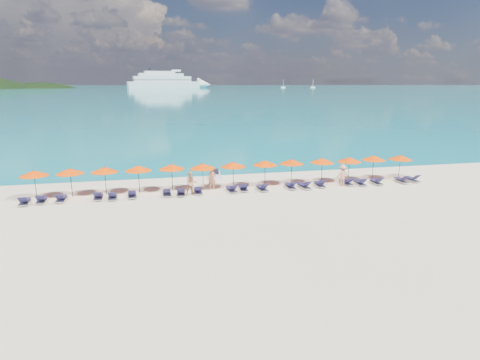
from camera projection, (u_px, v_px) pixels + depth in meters
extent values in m
plane|color=beige|center=(249.00, 206.00, 28.68)|extent=(1400.00, 1400.00, 0.00)
cube|color=#1FA9B2|center=(155.00, 87.00, 655.02)|extent=(1600.00, 1300.00, 0.01)
ellipsoid|color=black|center=(43.00, 115.00, 537.66)|extent=(162.00, 126.00, 85.50)
cube|color=silver|center=(164.00, 85.00, 537.55)|extent=(96.23, 34.84, 8.61)
cone|color=silver|center=(204.00, 85.00, 559.23)|extent=(22.18, 22.18, 18.94)
cube|color=silver|center=(162.00, 79.00, 535.04)|extent=(77.15, 28.72, 6.89)
cube|color=silver|center=(161.00, 75.00, 533.15)|extent=(60.09, 23.80, 4.30)
cube|color=silver|center=(160.00, 72.00, 531.67)|extent=(41.01, 17.68, 3.01)
cube|color=black|center=(162.00, 80.00, 535.35)|extent=(78.11, 29.07, 0.77)
cube|color=black|center=(162.00, 78.00, 534.63)|extent=(76.19, 28.37, 0.77)
cylinder|color=black|center=(150.00, 69.00, 526.32)|extent=(3.79, 3.79, 4.73)
cube|color=silver|center=(313.00, 87.00, 585.46)|extent=(6.52, 2.17, 1.74)
cylinder|color=silver|center=(313.00, 83.00, 584.11)|extent=(0.39, 0.39, 10.87)
cube|color=silver|center=(283.00, 87.00, 573.95)|extent=(6.31, 2.10, 1.68)
cylinder|color=silver|center=(283.00, 83.00, 572.65)|extent=(0.38, 0.38, 10.52)
cube|color=silver|center=(216.00, 176.00, 36.75)|extent=(1.07, 2.31, 0.51)
cube|color=black|center=(216.00, 172.00, 36.48)|extent=(0.56, 0.98, 0.33)
cylinder|color=black|center=(215.00, 169.00, 37.17)|extent=(0.52, 0.11, 0.06)
imported|color=tan|center=(212.00, 179.00, 32.72)|extent=(0.78, 0.61, 1.89)
imported|color=tan|center=(191.00, 184.00, 31.17)|extent=(0.96, 0.61, 1.90)
imported|color=tan|center=(342.00, 175.00, 33.91)|extent=(1.23, 0.61, 1.87)
cylinder|color=black|center=(35.00, 185.00, 30.08)|extent=(0.05, 0.05, 2.20)
cone|color=#FF4300|center=(34.00, 173.00, 29.86)|extent=(2.10, 2.10, 0.42)
sphere|color=black|center=(33.00, 170.00, 29.81)|extent=(0.08, 0.08, 0.08)
cylinder|color=black|center=(71.00, 183.00, 30.81)|extent=(0.05, 0.05, 2.20)
cone|color=#FF4300|center=(70.00, 171.00, 30.59)|extent=(2.10, 2.10, 0.42)
sphere|color=black|center=(70.00, 168.00, 30.54)|extent=(0.08, 0.08, 0.08)
cylinder|color=black|center=(105.00, 181.00, 31.33)|extent=(0.05, 0.05, 2.20)
cone|color=#FF4300|center=(105.00, 170.00, 31.11)|extent=(2.10, 2.10, 0.42)
sphere|color=black|center=(104.00, 167.00, 31.06)|extent=(0.08, 0.08, 0.08)
cylinder|color=black|center=(139.00, 179.00, 31.83)|extent=(0.05, 0.05, 2.20)
cone|color=#FF4300|center=(138.00, 168.00, 31.61)|extent=(2.10, 2.10, 0.42)
sphere|color=black|center=(138.00, 165.00, 31.56)|extent=(0.08, 0.08, 0.08)
cylinder|color=black|center=(172.00, 178.00, 32.38)|extent=(0.05, 0.05, 2.20)
cone|color=#FF4300|center=(172.00, 167.00, 32.16)|extent=(2.10, 2.10, 0.42)
sphere|color=black|center=(172.00, 164.00, 32.11)|extent=(0.08, 0.08, 0.08)
cylinder|color=black|center=(203.00, 177.00, 32.66)|extent=(0.05, 0.05, 2.20)
cone|color=#FF4300|center=(203.00, 166.00, 32.44)|extent=(2.10, 2.10, 0.42)
sphere|color=black|center=(203.00, 163.00, 32.39)|extent=(0.08, 0.08, 0.08)
cylinder|color=black|center=(233.00, 175.00, 33.27)|extent=(0.05, 0.05, 2.20)
cone|color=#FF4300|center=(233.00, 164.00, 33.05)|extent=(2.10, 2.10, 0.42)
sphere|color=black|center=(233.00, 162.00, 33.00)|extent=(0.08, 0.08, 0.08)
cylinder|color=black|center=(265.00, 173.00, 33.92)|extent=(0.05, 0.05, 2.20)
cone|color=#FF4300|center=(265.00, 163.00, 33.70)|extent=(2.10, 2.10, 0.42)
sphere|color=black|center=(265.00, 160.00, 33.65)|extent=(0.08, 0.08, 0.08)
cylinder|color=black|center=(291.00, 172.00, 34.47)|extent=(0.05, 0.05, 2.20)
cone|color=#FF4300|center=(292.00, 161.00, 34.25)|extent=(2.10, 2.10, 0.42)
sphere|color=black|center=(292.00, 159.00, 34.20)|extent=(0.08, 0.08, 0.08)
cylinder|color=black|center=(322.00, 171.00, 34.91)|extent=(0.05, 0.05, 2.20)
cone|color=#FF4300|center=(322.00, 160.00, 34.69)|extent=(2.10, 2.10, 0.42)
sphere|color=black|center=(322.00, 158.00, 34.64)|extent=(0.08, 0.08, 0.08)
cylinder|color=black|center=(349.00, 170.00, 35.34)|extent=(0.05, 0.05, 2.20)
cone|color=#FF4300|center=(349.00, 159.00, 35.12)|extent=(2.10, 2.10, 0.42)
sphere|color=black|center=(350.00, 157.00, 35.07)|extent=(0.08, 0.08, 0.08)
cylinder|color=black|center=(373.00, 168.00, 36.11)|extent=(0.05, 0.05, 2.20)
cone|color=#FF4300|center=(374.00, 158.00, 35.89)|extent=(2.10, 2.10, 0.42)
sphere|color=black|center=(374.00, 155.00, 35.83)|extent=(0.08, 0.08, 0.08)
cylinder|color=black|center=(400.00, 167.00, 36.35)|extent=(0.05, 0.05, 2.20)
cone|color=#FF4300|center=(400.00, 157.00, 36.13)|extent=(2.10, 2.10, 0.42)
sphere|color=black|center=(401.00, 155.00, 36.08)|extent=(0.08, 0.08, 0.08)
cube|color=silver|center=(25.00, 203.00, 29.01)|extent=(0.76, 1.74, 0.06)
cube|color=#221E4A|center=(25.00, 200.00, 29.20)|extent=(0.64, 1.14, 0.04)
cube|color=#221E4A|center=(22.00, 199.00, 28.40)|extent=(0.59, 0.58, 0.43)
cube|color=silver|center=(42.00, 201.00, 29.45)|extent=(0.75, 1.74, 0.06)
cube|color=#221E4A|center=(42.00, 198.00, 29.64)|extent=(0.63, 1.14, 0.04)
cube|color=#221E4A|center=(40.00, 197.00, 28.84)|extent=(0.59, 0.58, 0.43)
cube|color=silver|center=(61.00, 200.00, 29.75)|extent=(0.64, 1.71, 0.06)
cube|color=#221E4A|center=(62.00, 197.00, 29.95)|extent=(0.56, 1.11, 0.04)
cube|color=#221E4A|center=(59.00, 196.00, 29.13)|extent=(0.56, 0.54, 0.43)
cube|color=silver|center=(98.00, 197.00, 30.29)|extent=(0.69, 1.72, 0.06)
cube|color=#221E4A|center=(98.00, 195.00, 30.49)|extent=(0.60, 1.12, 0.04)
cube|color=#221E4A|center=(97.00, 194.00, 29.68)|extent=(0.57, 0.56, 0.43)
cube|color=silver|center=(112.00, 197.00, 30.33)|extent=(0.75, 1.74, 0.06)
cube|color=#221E4A|center=(112.00, 194.00, 30.53)|extent=(0.63, 1.14, 0.04)
cube|color=#221E4A|center=(112.00, 194.00, 29.72)|extent=(0.59, 0.58, 0.43)
cube|color=silver|center=(132.00, 196.00, 30.81)|extent=(0.76, 1.75, 0.06)
cube|color=#221E4A|center=(132.00, 193.00, 31.00)|extent=(0.64, 1.14, 0.04)
cube|color=#221E4A|center=(132.00, 192.00, 30.20)|extent=(0.59, 0.58, 0.43)
cube|color=silver|center=(167.00, 194.00, 31.27)|extent=(0.62, 1.70, 0.06)
cube|color=#221E4A|center=(167.00, 191.00, 31.47)|extent=(0.55, 1.10, 0.04)
cube|color=#221E4A|center=(167.00, 191.00, 30.65)|extent=(0.55, 0.54, 0.43)
cube|color=silver|center=(181.00, 194.00, 31.33)|extent=(0.78, 1.75, 0.06)
cube|color=#221E4A|center=(181.00, 191.00, 31.54)|extent=(0.65, 1.15, 0.04)
cube|color=#221E4A|center=(181.00, 190.00, 30.70)|extent=(0.60, 0.59, 0.43)
cube|color=silver|center=(198.00, 192.00, 31.85)|extent=(0.70, 1.73, 0.06)
cube|color=#221E4A|center=(198.00, 189.00, 32.05)|extent=(0.60, 1.12, 0.04)
cube|color=#221E4A|center=(198.00, 189.00, 31.23)|extent=(0.57, 0.56, 0.43)
cube|color=silver|center=(232.00, 190.00, 32.32)|extent=(0.77, 1.75, 0.06)
cube|color=#221E4A|center=(231.00, 188.00, 32.52)|extent=(0.65, 1.15, 0.04)
cube|color=#221E4A|center=(233.00, 187.00, 31.72)|extent=(0.60, 0.59, 0.43)
cube|color=silver|center=(243.00, 189.00, 32.68)|extent=(0.76, 1.74, 0.06)
cube|color=#221E4A|center=(243.00, 186.00, 32.89)|extent=(0.64, 1.14, 0.04)
cube|color=#221E4A|center=(244.00, 186.00, 32.06)|extent=(0.59, 0.58, 0.43)
cube|color=silver|center=(262.00, 189.00, 32.70)|extent=(0.76, 1.75, 0.06)
cube|color=#221E4A|center=(261.00, 186.00, 32.90)|extent=(0.64, 1.14, 0.04)
cube|color=#221E4A|center=(265.00, 186.00, 32.10)|extent=(0.59, 0.58, 0.43)
cube|color=silver|center=(290.00, 187.00, 33.35)|extent=(0.64, 1.71, 0.06)
cube|color=#221E4A|center=(289.00, 184.00, 33.55)|extent=(0.56, 1.11, 0.04)
cube|color=#221E4A|center=(293.00, 184.00, 32.73)|extent=(0.56, 0.54, 0.43)
cube|color=silver|center=(304.00, 187.00, 33.41)|extent=(0.75, 1.74, 0.06)
cube|color=#221E4A|center=(303.00, 184.00, 33.60)|extent=(0.63, 1.14, 0.04)
cube|color=#221E4A|center=(307.00, 183.00, 32.80)|extent=(0.59, 0.58, 0.43)
cube|color=silver|center=(320.00, 185.00, 33.94)|extent=(0.74, 1.74, 0.06)
cube|color=#221E4A|center=(319.00, 182.00, 34.14)|extent=(0.63, 1.14, 0.04)
cube|color=#221E4A|center=(322.00, 182.00, 33.31)|extent=(0.59, 0.58, 0.43)
cube|color=silver|center=(347.00, 183.00, 34.54)|extent=(0.70, 1.73, 0.06)
cube|color=#221E4A|center=(345.00, 181.00, 34.74)|extent=(0.60, 1.12, 0.04)
cube|color=#221E4A|center=(350.00, 180.00, 33.93)|extent=(0.57, 0.56, 0.43)
cube|color=silver|center=(360.00, 183.00, 34.45)|extent=(0.72, 1.73, 0.06)
cube|color=#221E4A|center=(359.00, 181.00, 34.65)|extent=(0.62, 1.13, 0.04)
cube|color=#221E4A|center=(363.00, 180.00, 33.82)|extent=(0.58, 0.57, 0.43)
cube|color=silver|center=(376.00, 183.00, 34.78)|extent=(0.72, 1.74, 0.06)
cube|color=#221E4A|center=(375.00, 180.00, 34.98)|extent=(0.62, 1.13, 0.04)
cube|color=#221E4A|center=(380.00, 179.00, 34.16)|extent=(0.58, 0.57, 0.43)
cube|color=silver|center=(401.00, 181.00, 35.32)|extent=(0.65, 1.71, 0.06)
cube|color=#221E4A|center=(400.00, 179.00, 35.52)|extent=(0.57, 1.11, 0.04)
cube|color=#221E4A|center=(405.00, 178.00, 34.70)|extent=(0.56, 0.55, 0.43)
cube|color=silver|center=(412.00, 180.00, 35.72)|extent=(0.74, 1.74, 0.06)
cube|color=#221E4A|center=(410.00, 177.00, 35.91)|extent=(0.63, 1.14, 0.04)
cube|color=#221E4A|center=(417.00, 177.00, 35.11)|extent=(0.59, 0.58, 0.43)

